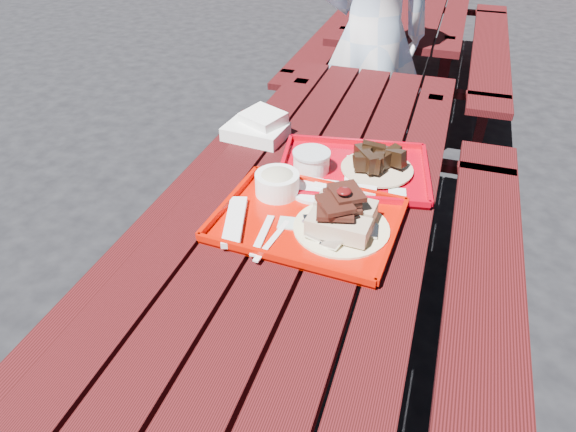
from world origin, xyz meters
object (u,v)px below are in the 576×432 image
object	(u,v)px
picnic_table_far	(412,22)
far_tray	(351,168)
picnic_table_near	(303,256)
person	(372,38)
near_tray	(310,209)

from	to	relation	value
picnic_table_far	far_tray	bearing A→B (deg)	-87.94
picnic_table_near	person	world-z (taller)	person
picnic_table_near	far_tray	xyz separation A→B (m)	(0.09, 0.23, 0.21)
picnic_table_near	picnic_table_far	bearing A→B (deg)	90.00
picnic_table_far	person	world-z (taller)	person
picnic_table_far	near_tray	bearing A→B (deg)	-89.29
picnic_table_near	near_tray	bearing A→B (deg)	-58.01
picnic_table_far	near_tray	world-z (taller)	near_tray
far_tray	person	xyz separation A→B (m)	(-0.16, 1.21, 0.05)
near_tray	person	size ratio (longest dim) A/B	0.32
near_tray	person	distance (m)	1.49
near_tray	person	bearing A→B (deg)	94.10
person	picnic_table_near	bearing A→B (deg)	68.81
picnic_table_near	near_tray	xyz separation A→B (m)	(0.04, -0.06, 0.23)
near_tray	picnic_table_near	bearing A→B (deg)	121.99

